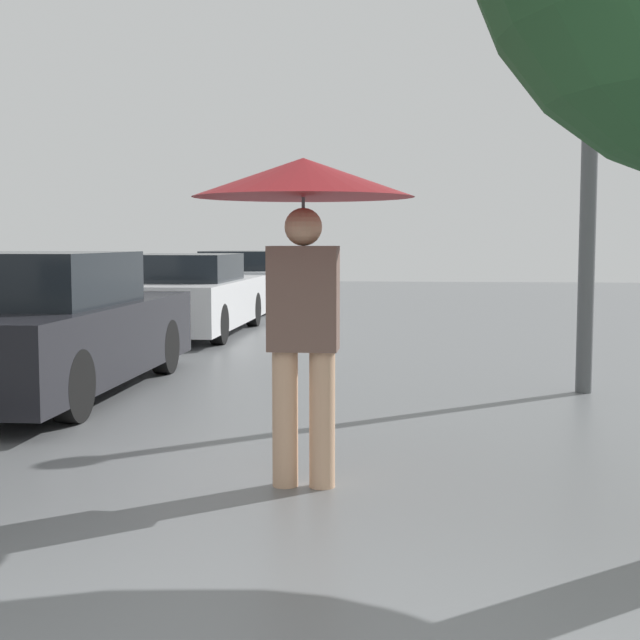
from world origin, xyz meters
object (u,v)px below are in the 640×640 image
Objects in this scene: pedestrian at (303,213)px; parked_car_farthest at (245,281)px; street_lamp at (589,164)px; parked_car_second at (42,328)px; parked_car_third at (187,296)px.

parked_car_farthest is at bearing 102.15° from pedestrian.
pedestrian is 4.26m from street_lamp.
street_lamp is (5.16, 0.59, 1.56)m from parked_car_second.
parked_car_third is (-2.88, 8.45, -1.03)m from pedestrian.
street_lamp is (2.29, 3.55, 0.57)m from pedestrian.
pedestrian is 14.22m from parked_car_farthest.
pedestrian is 0.47× the size of parked_car_farthest.
parked_car_farthest is (-2.99, 13.87, -1.03)m from pedestrian.
parked_car_third is at bearing 136.50° from street_lamp.
pedestrian is at bearing -45.83° from parked_car_second.
pedestrian is 4.24m from parked_car_second.
pedestrian reaches higher than parked_car_second.
parked_car_second is 10.91m from parked_car_farthest.
pedestrian is 8.99m from parked_car_third.
parked_car_farthest is (-0.11, 10.91, -0.04)m from parked_car_second.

